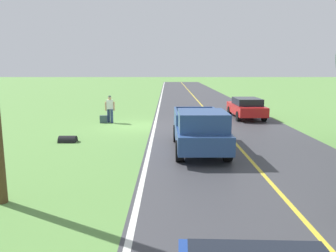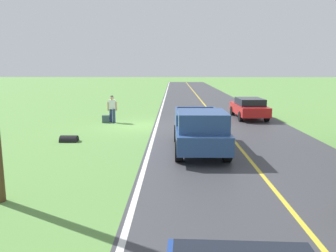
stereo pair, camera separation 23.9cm
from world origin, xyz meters
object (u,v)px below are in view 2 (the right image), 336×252
object	(u,v)px
hitchhiker_walking	(112,107)
sedan_near_oncoming	(249,107)
suitcase_carried	(106,119)
pickup_truck_passing	(200,129)

from	to	relation	value
hitchhiker_walking	sedan_near_oncoming	size ratio (longest dim) A/B	0.39
hitchhiker_walking	sedan_near_oncoming	distance (m)	9.31
suitcase_carried	sedan_near_oncoming	bearing A→B (deg)	97.52
hitchhiker_walking	suitcase_carried	distance (m)	0.86
pickup_truck_passing	sedan_near_oncoming	size ratio (longest dim) A/B	1.22
suitcase_carried	sedan_near_oncoming	size ratio (longest dim) A/B	0.11
pickup_truck_passing	sedan_near_oncoming	distance (m)	10.10
hitchhiker_walking	suitcase_carried	bearing A→B (deg)	15.27
hitchhiker_walking	pickup_truck_passing	bearing A→B (deg)	124.33
hitchhiker_walking	sedan_near_oncoming	xyz separation A→B (m)	(-9.12, -1.90, -0.23)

